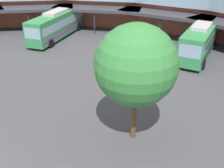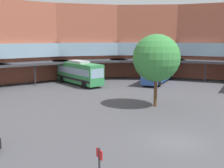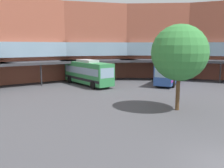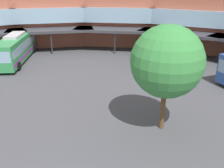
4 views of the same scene
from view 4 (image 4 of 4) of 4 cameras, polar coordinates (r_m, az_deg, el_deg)
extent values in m
cube|color=#AD5942|center=(42.22, 18.07, 16.56)|extent=(14.26, 9.95, 13.21)
cube|color=#8CADC6|center=(41.77, 17.69, 14.71)|extent=(13.11, 9.74, 2.31)
cube|color=#38383D|center=(37.80, 16.10, 11.08)|extent=(13.61, 8.06, 0.40)
cylinder|color=#2D2D33|center=(36.62, 15.30, 8.15)|extent=(0.20, 0.20, 3.30)
cube|color=#AD5942|center=(43.82, 1.80, 17.79)|extent=(13.01, 6.00, 13.21)
cube|color=#8CADC6|center=(43.36, 1.69, 15.99)|extent=(11.71, 6.24, 2.31)
cube|color=#38383D|center=(39.33, 0.95, 12.37)|extent=(13.01, 4.00, 0.40)
cylinder|color=#2D2D33|center=(38.11, 0.64, 9.50)|extent=(0.20, 0.20, 3.30)
cube|color=#AD5942|center=(44.66, -14.20, 17.25)|extent=(14.26, 9.95, 13.21)
cube|color=#8CADC6|center=(44.19, -14.05, 15.48)|extent=(13.11, 9.74, 2.31)
cube|color=#38383D|center=(40.13, -13.95, 11.93)|extent=(13.61, 8.06, 0.40)
cylinder|color=#2D2D33|center=(38.90, -13.78, 9.13)|extent=(0.20, 0.20, 3.30)
cube|color=#338C4C|center=(36.62, -21.11, 7.79)|extent=(4.70, 12.14, 3.06)
cube|color=#8CADC6|center=(36.53, -21.19, 8.35)|extent=(4.61, 11.45, 0.98)
cube|color=purple|center=(36.82, -20.92, 6.51)|extent=(4.67, 11.91, 0.37)
cube|color=#8CADC6|center=(31.15, -24.22, 5.58)|extent=(2.14, 0.53, 1.35)
cube|color=#B2B2B7|center=(36.26, -21.49, 10.40)|extent=(2.51, 4.53, 0.36)
cylinder|color=black|center=(32.90, -20.70, 3.84)|extent=(0.51, 1.14, 1.10)
cylinder|color=black|center=(40.37, -17.58, 7.59)|extent=(0.51, 1.14, 1.10)
cylinder|color=black|center=(41.03, -20.92, 7.38)|extent=(0.51, 1.14, 1.10)
cube|color=#338C4C|center=(34.79, 10.06, 8.28)|extent=(3.02, 10.21, 3.09)
cube|color=#8CADC6|center=(34.71, 10.11, 8.87)|extent=(3.04, 9.60, 0.99)
cube|color=black|center=(35.02, 9.97, 6.91)|extent=(3.04, 10.01, 0.37)
cube|color=#8CADC6|center=(29.90, 10.86, 6.58)|extent=(2.22, 0.23, 1.36)
cube|color=#B2B2B7|center=(34.41, 10.26, 11.06)|extent=(1.94, 3.72, 0.36)
cylinder|color=black|center=(32.03, 12.63, 4.30)|extent=(0.35, 1.11, 1.10)
cylinder|color=black|center=(31.78, 8.11, 4.49)|extent=(0.35, 1.11, 1.10)
cylinder|color=black|center=(38.57, 11.41, 7.52)|extent=(0.35, 1.11, 1.10)
cylinder|color=black|center=(38.36, 7.64, 7.69)|extent=(0.35, 1.11, 1.10)
cylinder|color=brown|center=(18.62, 11.68, -4.76)|extent=(0.36, 0.36, 3.88)
sphere|color=#38843D|center=(17.36, 12.55, 5.06)|extent=(5.07, 5.07, 5.07)
camera|label=1|loc=(8.43, 80.12, 13.22)|focal=43.06mm
camera|label=2|loc=(20.09, -92.61, -10.04)|focal=44.35mm
camera|label=3|loc=(16.34, -69.83, -8.82)|focal=38.38mm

